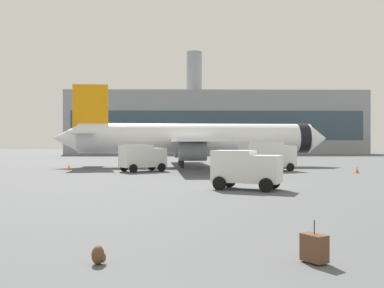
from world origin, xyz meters
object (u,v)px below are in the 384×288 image
cargo_van (246,168)px  safety_cone_near (357,170)px  airplane_at_gate (195,139)px  safety_cone_mid (240,163)px  traveller_backpack (99,255)px  rolling_suitcase (314,248)px  service_truck (142,157)px  fuel_truck (267,155)px  safety_cone_outer (69,167)px  safety_cone_far (180,160)px

cargo_van → safety_cone_near: 20.31m
airplane_at_gate → cargo_van: bearing=-84.0°
airplane_at_gate → cargo_van: 26.90m
safety_cone_near → safety_cone_mid: bearing=123.2°
safety_cone_near → traveller_backpack: 37.66m
rolling_suitcase → service_truck: bearing=103.0°
fuel_truck → safety_cone_outer: (-22.23, 2.32, -1.47)m
service_truck → traveller_backpack: (2.48, -34.71, -1.37)m
safety_cone_far → safety_cone_outer: 21.52m
service_truck → traveller_backpack: service_truck is taller
service_truck → safety_cone_near: bearing=-6.8°
airplane_at_gate → safety_cone_mid: 8.11m
safety_cone_mid → safety_cone_far: size_ratio=0.91×
service_truck → fuel_truck: size_ratio=0.81×
fuel_truck → safety_cone_outer: 22.40m
safety_cone_mid → safety_cone_outer: 23.15m
safety_cone_outer → traveller_backpack: 39.03m
safety_cone_mid → safety_cone_near: bearing=-56.8°
cargo_van → airplane_at_gate: bearing=96.0°
traveller_backpack → service_truck: bearing=94.1°
cargo_van → safety_cone_outer: bearing=130.3°
fuel_truck → rolling_suitcase: fuel_truck is taller
safety_cone_far → safety_cone_mid: bearing=-41.7°
safety_cone_far → traveller_backpack: 55.02m
traveller_backpack → safety_cone_near: bearing=58.3°
safety_cone_near → safety_cone_far: bearing=128.9°
airplane_at_gate → safety_cone_far: (-2.11, 11.35, -3.27)m
safety_cone_far → service_truck: bearing=-100.4°
airplane_at_gate → safety_cone_outer: bearing=-156.7°
rolling_suitcase → traveller_backpack: rolling_suitcase is taller
airplane_at_gate → cargo_van: (2.82, -26.66, -2.21)m
safety_cone_outer → rolling_suitcase: rolling_suitcase is taller
airplane_at_gate → safety_cone_mid: bearing=31.0°
traveller_backpack → safety_cone_far: bearing=88.7°
rolling_suitcase → traveller_backpack: bearing=-179.5°
safety_cone_mid → rolling_suitcase: rolling_suitcase is taller
service_truck → safety_cone_near: 22.46m
safety_cone_mid → rolling_suitcase: bearing=-95.0°
fuel_truck → safety_cone_mid: size_ratio=8.93×
cargo_van → safety_cone_mid: bearing=83.4°
airplane_at_gate → service_truck: bearing=-123.1°
safety_cone_near → safety_cone_mid: 18.42m
airplane_at_gate → safety_cone_far: size_ratio=45.10×
airplane_at_gate → fuel_truck: airplane_at_gate is taller
safety_cone_mid → safety_cone_far: safety_cone_far is taller
safety_cone_near → safety_cone_outer: safety_cone_near is taller
safety_cone_outer → traveller_backpack: bearing=-73.4°
cargo_van → safety_cone_far: bearing=97.4°
safety_cone_far → traveller_backpack: (-1.26, -55.00, -0.16)m
airplane_at_gate → safety_cone_far: 11.99m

